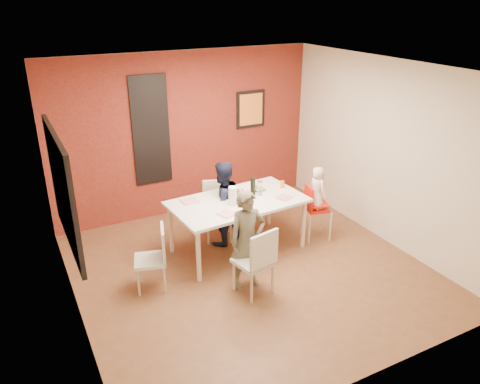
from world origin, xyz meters
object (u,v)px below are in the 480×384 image
chair_far (217,207)px  paper_towel_roll (233,196)px  chair_near (258,259)px  child_near (247,240)px  wine_bottle (253,186)px  dining_table (238,205)px  toddler (317,188)px  high_chair (314,207)px  chair_left (156,255)px  child_far (222,204)px

chair_far → paper_towel_roll: bearing=-75.2°
chair_far → chair_near: bearing=-78.7°
child_near → wine_bottle: size_ratio=4.84×
dining_table → chair_near: bearing=-104.9°
child_near → toddler: (1.52, 0.64, 0.18)m
paper_towel_roll → chair_far: bearing=86.2°
high_chair → chair_near: bearing=134.5°
chair_near → paper_towel_roll: paper_towel_roll is taller
dining_table → child_near: child_near is taller
chair_left → child_near: bearing=81.4°
high_chair → wine_bottle: wine_bottle is taller
chair_far → wine_bottle: bearing=-30.3°
chair_near → toddler: size_ratio=1.40×
chair_left → child_near: 1.17m
child_far → paper_towel_roll: (-0.01, -0.38, 0.28)m
wine_bottle → paper_towel_roll: size_ratio=1.02×
wine_bottle → paper_towel_roll: 0.46m
high_chair → child_near: 1.64m
chair_left → child_far: size_ratio=0.65×
dining_table → high_chair: 1.23m
child_far → paper_towel_roll: bearing=76.5°
dining_table → child_far: (-0.11, 0.28, -0.07)m
chair_left → chair_near: bearing=72.1°
dining_table → chair_far: (-0.09, 0.52, -0.22)m
child_far → toddler: (1.32, -0.51, 0.19)m
child_near → chair_near: bearing=-81.8°
wine_bottle → chair_far: bearing=131.1°
toddler → wine_bottle: (-0.92, 0.31, 0.09)m
dining_table → chair_left: chair_left is taller
chair_near → child_far: size_ratio=0.70×
chair_left → high_chair: size_ratio=0.97×
child_far → wine_bottle: bearing=142.6°
chair_left → child_near: size_ratio=0.64×
toddler → high_chair: bearing=62.8°
child_near → dining_table: bearing=74.5°
chair_near → toddler: (1.51, 0.88, 0.33)m
chair_left → dining_table: bearing=122.4°
chair_near → paper_towel_roll: 1.11m
chair_far → child_far: bearing=-77.6°
child_near → paper_towel_roll: (0.18, 0.77, 0.27)m
child_far → toddler: size_ratio=2.00×
dining_table → child_far: size_ratio=1.52×
chair_near → paper_towel_roll: (0.17, 1.01, 0.41)m
chair_far → wine_bottle: wine_bottle is taller
toddler → paper_towel_roll: 1.35m
chair_far → high_chair: bearing=-11.4°
chair_near → child_far: bearing=-109.3°
chair_left → wine_bottle: wine_bottle is taller
chair_far → dining_table: bearing=-61.8°
chair_far → high_chair: chair_far is taller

